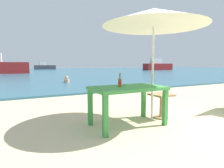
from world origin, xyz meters
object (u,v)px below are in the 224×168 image
Objects in this scene: patio_umbrella at (154,18)px; beer_bottle_amber at (120,82)px; picnic_table_green at (128,92)px; boat_barge at (45,67)px; boat_ferry at (158,66)px; side_table_wood at (161,102)px; swimmer_person at (67,80)px.

beer_bottle_amber is at bearing -179.93° from patio_umbrella.
patio_umbrella is at bearing 4.42° from picnic_table_green.
boat_ferry reaches higher than boat_barge.
side_table_wood is at bearing 3.77° from patio_umbrella.
boat_barge is 0.73× the size of boat_ferry.
picnic_table_green is at bearing -175.78° from side_table_wood.
patio_umbrella is 0.38× the size of boat_ferry.
patio_umbrella is 1.79m from side_table_wood.
side_table_wood is at bearing 4.22° from picnic_table_green.
beer_bottle_amber is 1.18m from side_table_wood.
swimmer_person is 0.07× the size of boat_ferry.
beer_bottle_amber is at bearing -178.97° from side_table_wood.
boat_barge is at bearing 84.63° from picnic_table_green.
beer_bottle_amber is 0.65× the size of swimmer_person.
patio_umbrella is at bearing 0.07° from beer_bottle_amber.
boat_ferry is at bearing 47.37° from beer_bottle_amber.
boat_ferry is (18.80, -14.97, 0.22)m from boat_barge.
swimmer_person is (-0.09, 8.14, -0.11)m from side_table_wood.
picnic_table_green is at bearing -95.37° from boat_barge.
beer_bottle_amber is (-0.15, 0.05, 0.20)m from picnic_table_green.
boat_barge reaches higher than beer_bottle_amber.
boat_ferry reaches higher than picnic_table_green.
picnic_table_green is 0.61× the size of patio_umbrella.
boat_ferry is at bearing 48.72° from side_table_wood.
boat_ferry is (22.68, 24.64, 0.02)m from beer_bottle_amber.
picnic_table_green reaches higher than side_table_wood.
boat_barge reaches higher than swimmer_person.
beer_bottle_amber is at bearing -132.63° from boat_ferry.
side_table_wood is at bearing 1.03° from beer_bottle_amber.
beer_bottle_amber is at bearing 161.79° from picnic_table_green.
side_table_wood is at bearing -131.28° from boat_ferry.
side_table_wood is 39.69m from boat_barge.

